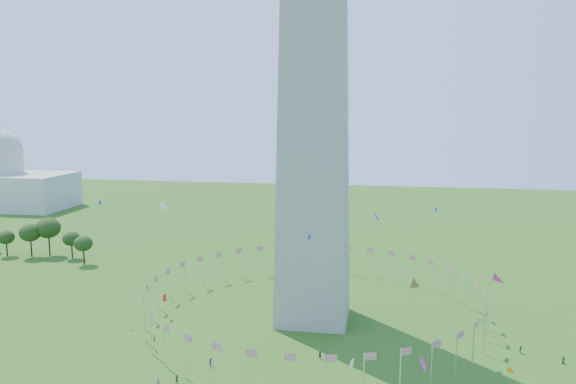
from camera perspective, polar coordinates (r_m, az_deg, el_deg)
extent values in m
cylinder|color=silver|center=(140.26, 19.33, -11.34)|extent=(0.24, 0.24, 9.00)
cylinder|color=silver|center=(146.64, 18.65, -10.45)|extent=(0.24, 0.24, 9.00)
cylinder|color=silver|center=(152.70, 17.58, -9.64)|extent=(0.24, 0.24, 9.00)
cylinder|color=silver|center=(158.31, 16.21, -8.94)|extent=(0.24, 0.24, 9.00)
cylinder|color=silver|center=(163.34, 14.58, -8.34)|extent=(0.24, 0.24, 9.00)
cylinder|color=silver|center=(167.71, 12.75, -7.84)|extent=(0.24, 0.24, 9.00)
cylinder|color=silver|center=(171.34, 10.76, -7.43)|extent=(0.24, 0.24, 9.00)
cylinder|color=silver|center=(174.16, 8.65, -7.12)|extent=(0.24, 0.24, 9.00)
cylinder|color=silver|center=(176.13, 6.46, -6.90)|extent=(0.24, 0.24, 9.00)
cylinder|color=silver|center=(177.22, 4.21, -6.78)|extent=(0.24, 0.24, 9.00)
cylinder|color=silver|center=(177.41, 1.94, -6.74)|extent=(0.24, 0.24, 9.00)
cylinder|color=silver|center=(176.70, -0.32, -6.80)|extent=(0.24, 0.24, 9.00)
cylinder|color=silver|center=(175.11, -2.54, -6.95)|extent=(0.24, 0.24, 9.00)
cylinder|color=silver|center=(172.64, -4.69, -7.19)|extent=(0.24, 0.24, 9.00)
cylinder|color=silver|center=(169.36, -6.74, -7.53)|extent=(0.24, 0.24, 9.00)
cylinder|color=silver|center=(165.30, -8.65, -7.97)|extent=(0.24, 0.24, 9.00)
cylinder|color=silver|center=(160.54, -10.38, -8.50)|extent=(0.24, 0.24, 9.00)
cylinder|color=silver|center=(155.16, -11.87, -9.14)|extent=(0.24, 0.24, 9.00)
cylinder|color=silver|center=(149.28, -13.09, -9.88)|extent=(0.24, 0.24, 9.00)
cylinder|color=silver|center=(143.01, -13.95, -10.73)|extent=(0.24, 0.24, 9.00)
cylinder|color=silver|center=(136.52, -14.40, -11.68)|extent=(0.24, 0.24, 9.00)
cylinder|color=silver|center=(129.98, -14.35, -12.71)|extent=(0.24, 0.24, 9.00)
cylinder|color=silver|center=(123.59, -13.72, -13.82)|extent=(0.24, 0.24, 9.00)
cylinder|color=silver|center=(117.60, -12.42, -14.95)|extent=(0.24, 0.24, 9.00)
cylinder|color=silver|center=(112.25, -10.41, -16.06)|extent=(0.24, 0.24, 9.00)
cylinder|color=silver|center=(107.82, -7.68, -17.05)|extent=(0.24, 0.24, 9.00)
cylinder|color=silver|center=(104.57, -4.29, -17.84)|extent=(0.24, 0.24, 9.00)
cylinder|color=silver|center=(102.71, -0.41, -18.33)|extent=(0.24, 0.24, 9.00)
cylinder|color=silver|center=(102.38, 3.69, -18.44)|extent=(0.24, 0.24, 9.00)
cylinder|color=silver|center=(103.60, 7.70, -18.16)|extent=(0.24, 0.24, 9.00)
cylinder|color=silver|center=(106.28, 11.34, -17.54)|extent=(0.24, 0.24, 9.00)
cylinder|color=silver|center=(110.23, 14.38, -16.66)|extent=(0.24, 0.24, 9.00)
cylinder|color=silver|center=(115.22, 16.72, -15.62)|extent=(0.24, 0.24, 9.00)
cylinder|color=silver|center=(120.97, 18.34, -14.51)|extent=(0.24, 0.24, 9.00)
cylinder|color=silver|center=(127.22, 19.26, -13.40)|extent=(0.24, 0.24, 9.00)
cylinder|color=silver|center=(133.72, 19.57, -12.33)|extent=(0.24, 0.24, 9.00)
imported|color=#37194C|center=(117.57, -7.87, -16.78)|extent=(1.23, 1.23, 1.72)
imported|color=#282828|center=(112.21, -11.25, -18.14)|extent=(0.66, 0.75, 1.73)
imported|color=black|center=(119.96, 3.27, -16.19)|extent=(0.71, 0.57, 1.68)
imported|color=#73655C|center=(111.75, -13.07, -18.34)|extent=(1.19, 0.87, 1.65)
imported|color=#1B432B|center=(130.11, 26.18, -15.09)|extent=(0.80, 0.60, 1.51)
imported|color=#242424|center=(131.64, 22.56, -14.55)|extent=(1.13, 1.21, 1.65)
plane|color=#CC2699|center=(100.49, 20.47, -8.25)|extent=(1.92, 2.81, 2.50)
plane|color=white|center=(105.29, -12.59, -1.38)|extent=(0.12, 1.61, 1.61)
plane|color=blue|center=(147.52, -18.56, -1.03)|extent=(0.30, 1.83, 1.85)
plane|color=blue|center=(125.86, 2.19, -4.59)|extent=(1.25, 0.08, 1.25)
plane|color=#CC2699|center=(106.77, 9.01, -2.54)|extent=(1.30, 1.32, 1.45)
plane|color=blue|center=(140.56, 14.80, -1.77)|extent=(0.55, 1.07, 1.14)
plane|color=#CC2699|center=(75.36, 13.56, -16.60)|extent=(0.96, 1.76, 1.54)
plane|color=orange|center=(111.18, 21.63, -16.49)|extent=(1.46, 1.22, 1.50)
plane|color=white|center=(107.01, 6.50, -16.94)|extent=(1.79, 1.10, 1.93)
plane|color=red|center=(142.94, -12.43, -10.48)|extent=(0.38, 1.79, 1.82)
plane|color=yellow|center=(125.47, 11.92, 0.15)|extent=(0.85, 0.63, 0.99)
plane|color=green|center=(105.14, 12.71, -9.12)|extent=(2.00, 1.70, 2.00)
ellipsoid|color=#2C4C19|center=(219.67, -26.69, -4.70)|extent=(5.74, 5.74, 8.97)
ellipsoid|color=#2C4C19|center=(214.62, -24.67, -4.51)|extent=(7.37, 7.37, 11.51)
ellipsoid|color=#2C4C19|center=(213.88, -23.12, -4.24)|extent=(8.41, 8.41, 13.14)
ellipsoid|color=#2C4C19|center=(207.32, -21.12, -5.06)|extent=(5.93, 5.93, 9.26)
ellipsoid|color=#2C4C19|center=(197.68, -20.05, -5.60)|extent=(6.10, 6.10, 9.53)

